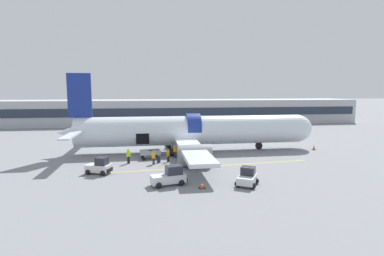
% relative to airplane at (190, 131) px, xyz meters
% --- Properties ---
extents(ground_plane, '(500.00, 500.00, 0.00)m').
position_rel_airplane_xyz_m(ground_plane, '(-0.60, -3.81, -2.91)').
color(ground_plane, gray).
extents(apron_marking_line, '(25.24, 2.77, 0.01)m').
position_rel_airplane_xyz_m(apron_marking_line, '(0.84, -8.72, -2.90)').
color(apron_marking_line, yellow).
rests_on(apron_marking_line, ground_plane).
extents(terminal_strip, '(99.91, 12.57, 6.18)m').
position_rel_airplane_xyz_m(terminal_strip, '(-0.60, 37.39, 0.18)').
color(terminal_strip, '#B2B2B7').
rests_on(terminal_strip, ground_plane).
extents(airplane, '(36.15, 31.66, 10.91)m').
position_rel_airplane_xyz_m(airplane, '(0.00, 0.00, 0.00)').
color(airplane, silver).
rests_on(airplane, ground_plane).
extents(baggage_tug_lead, '(2.54, 2.76, 1.66)m').
position_rel_airplane_xyz_m(baggage_tug_lead, '(3.11, -15.91, -2.22)').
color(baggage_tug_lead, silver).
rests_on(baggage_tug_lead, ground_plane).
extents(baggage_tug_mid, '(3.47, 2.24, 1.79)m').
position_rel_airplane_xyz_m(baggage_tug_mid, '(-3.92, -14.78, -2.15)').
color(baggage_tug_mid, silver).
rests_on(baggage_tug_mid, ground_plane).
extents(baggage_tug_rear, '(2.86, 2.31, 1.77)m').
position_rel_airplane_xyz_m(baggage_tug_rear, '(-10.92, -9.97, -2.18)').
color(baggage_tug_rear, silver).
rests_on(baggage_tug_rear, ground_plane).
extents(baggage_cart_loading, '(3.48, 2.02, 1.13)m').
position_rel_airplane_xyz_m(baggage_cart_loading, '(-5.47, -3.80, -2.35)').
color(baggage_cart_loading, '#999BA0').
rests_on(baggage_cart_loading, ground_plane).
extents(ground_crew_loader_a, '(0.37, 0.53, 1.54)m').
position_rel_airplane_xyz_m(ground_crew_loader_a, '(-1.33, -4.03, -2.10)').
color(ground_crew_loader_a, black).
rests_on(ground_crew_loader_a, ground_plane).
extents(ground_crew_loader_b, '(0.50, 0.49, 1.54)m').
position_rel_airplane_xyz_m(ground_crew_loader_b, '(-5.24, -6.82, -2.10)').
color(ground_crew_loader_b, '#2D2D33').
rests_on(ground_crew_loader_b, ground_plane).
extents(ground_crew_driver, '(0.57, 0.57, 1.78)m').
position_rel_airplane_xyz_m(ground_crew_driver, '(-8.18, -5.91, -1.97)').
color(ground_crew_driver, black).
rests_on(ground_crew_driver, ground_plane).
extents(ground_crew_supervisor, '(0.55, 0.49, 1.63)m').
position_rel_airplane_xyz_m(ground_crew_supervisor, '(-2.38, -3.76, -2.05)').
color(ground_crew_supervisor, '#2D2D33').
rests_on(ground_crew_supervisor, ground_plane).
extents(ground_crew_helper, '(0.49, 0.51, 1.56)m').
position_rel_airplane_xyz_m(ground_crew_helper, '(-3.47, -5.84, -2.09)').
color(ground_crew_helper, black).
rests_on(ground_crew_helper, ground_plane).
extents(suitcase_on_tarmac_upright, '(0.42, 0.32, 0.74)m').
position_rel_airplane_xyz_m(suitcase_on_tarmac_upright, '(-4.61, -6.05, -2.59)').
color(suitcase_on_tarmac_upright, '#1E2347').
rests_on(suitcase_on_tarmac_upright, ground_plane).
extents(safety_cone_nose, '(0.53, 0.53, 0.80)m').
position_rel_airplane_xyz_m(safety_cone_nose, '(18.21, -1.49, -2.53)').
color(safety_cone_nose, black).
rests_on(safety_cone_nose, ground_plane).
extents(safety_cone_engine_left, '(0.58, 0.58, 0.62)m').
position_rel_airplane_xyz_m(safety_cone_engine_left, '(-1.14, -16.14, -2.62)').
color(safety_cone_engine_left, black).
rests_on(safety_cone_engine_left, ground_plane).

